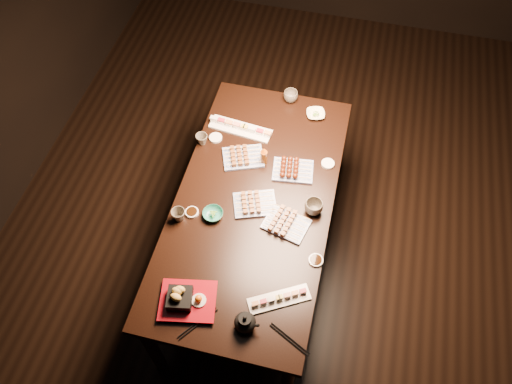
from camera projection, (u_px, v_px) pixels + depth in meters
The scene contains 23 objects.
ground at pixel (285, 222), 3.68m from camera, with size 5.00×5.00×0.00m, color black.
dining_table at pixel (254, 233), 3.20m from camera, with size 0.90×1.80×0.75m, color black.
sushi_platter_near at pixel (279, 298), 2.53m from camera, with size 0.32×0.09×0.04m, color white, non-canonical shape.
sushi_platter_far at pixel (240, 127), 3.17m from camera, with size 0.40×0.11×0.05m, color white, non-canonical shape.
yakitori_plate_center at pixel (255, 202), 2.85m from camera, with size 0.24×0.17×0.06m, color #828EB6, non-canonical shape.
yakitori_plate_right at pixel (286, 222), 2.77m from camera, with size 0.24×0.18×0.06m, color #828EB6, non-canonical shape.
yakitori_plate_left at pixel (243, 155), 3.04m from camera, with size 0.24×0.18×0.06m, color #828EB6, non-canonical shape.
tsukune_plate at pixel (293, 168), 2.98m from camera, with size 0.24×0.17×0.06m, color #828EB6, non-canonical shape.
edamame_bowl_green at pixel (213, 214), 2.81m from camera, with size 0.12×0.12×0.04m, color #2B846F.
edamame_bowl_cream at pixel (316, 114), 3.25m from camera, with size 0.12×0.12×0.03m, color #F8F1CB.
tempura_tray at pixel (187, 298), 2.50m from camera, with size 0.28×0.23×0.10m, color black, non-canonical shape.
teacup_near_left at pixel (179, 215), 2.79m from camera, with size 0.08×0.08×0.07m, color brown.
teacup_mid_right at pixel (314, 207), 2.81m from camera, with size 0.10×0.10×0.08m, color brown.
teacup_far_left at pixel (202, 139), 3.10m from camera, with size 0.07×0.07×0.07m, color brown.
teacup_far_right at pixel (291, 96), 3.31m from camera, with size 0.10×0.10×0.08m, color brown.
teapot at pixel (245, 321), 2.43m from camera, with size 0.13×0.13×0.11m, color black, non-canonical shape.
condiment_bottle at pixel (264, 156), 2.99m from camera, with size 0.04×0.04×0.13m, color brown.
sauce_dish_west at pixel (192, 212), 2.83m from camera, with size 0.08×0.08×0.01m, color white.
sauce_dish_east at pixel (328, 164), 3.03m from camera, with size 0.08×0.08×0.01m, color white.
sauce_dish_se at pixel (316, 260), 2.66m from camera, with size 0.08×0.08×0.01m, color white.
sauce_dish_nw at pixel (216, 138), 3.14m from camera, with size 0.08×0.08×0.01m, color white.
chopsticks_near at pixel (198, 323), 2.47m from camera, with size 0.24×0.02×0.01m, color black, non-canonical shape.
chopsticks_se at pixel (290, 339), 2.43m from camera, with size 0.24×0.02×0.01m, color black, non-canonical shape.
Camera 1 is at (0.24, -1.89, 3.16)m, focal length 35.00 mm.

